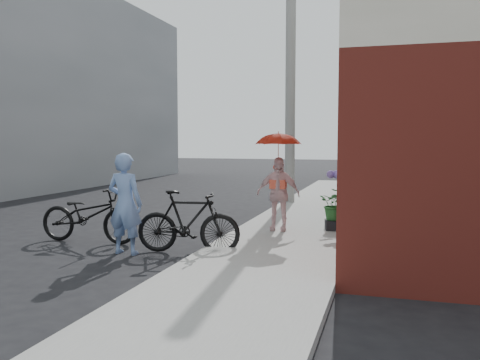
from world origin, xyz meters
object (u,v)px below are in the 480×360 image
at_px(utility_pole, 290,83).
at_px(planter, 335,225).
at_px(bike_right, 188,222).
at_px(kimono_woman, 278,194).
at_px(officer, 125,204).
at_px(bike_left, 89,215).

xyz_separation_m(utility_pole, planter, (1.70, -4.18, -3.28)).
distance_m(utility_pole, bike_right, 7.09).
relative_size(utility_pole, kimono_woman, 4.86).
bearing_deg(planter, kimono_woman, -161.63).
bearing_deg(kimono_woman, officer, -137.04).
bearing_deg(officer, bike_right, -157.03).
xyz_separation_m(officer, kimono_woman, (2.11, 2.24, -0.00)).
xyz_separation_m(bike_left, kimono_woman, (3.23, 1.59, 0.33)).
bearing_deg(officer, planter, -138.11).
height_order(utility_pole, planter, utility_pole).
height_order(officer, kimono_woman, officer).
bearing_deg(kimono_woman, bike_right, -124.87).
bearing_deg(bike_right, kimono_woman, -39.08).
relative_size(utility_pole, planter, 19.16).
distance_m(utility_pole, officer, 7.43).
xyz_separation_m(officer, bike_right, (0.97, 0.36, -0.31)).
distance_m(officer, kimono_woman, 3.08).
distance_m(bike_right, planter, 3.16).
relative_size(bike_right, planter, 4.81).
height_order(bike_left, planter, bike_left).
bearing_deg(utility_pole, officer, -102.27).
bearing_deg(bike_left, officer, -120.87).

